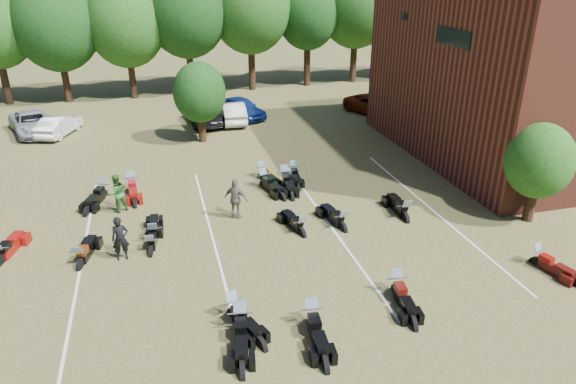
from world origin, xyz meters
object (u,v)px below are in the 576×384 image
object	(u,v)px
person_grey	(236,199)
motorcycle_3	(311,327)
person_green	(117,193)
person_black	(120,239)
car_4	(242,108)
motorcycle_7	(2,263)

from	to	relation	value
person_grey	motorcycle_3	size ratio (longest dim) A/B	0.75
person_green	person_grey	world-z (taller)	person_grey
person_black	person_grey	xyz separation A→B (m)	(4.75, 2.25, 0.05)
car_4	person_grey	world-z (taller)	person_grey
person_green	motorcycle_3	xyz separation A→B (m)	(6.01, -9.94, -0.89)
person_green	person_grey	distance (m)	5.43
person_black	motorcycle_7	world-z (taller)	person_black
person_grey	motorcycle_3	bearing A→B (deg)	131.98
person_grey	motorcycle_7	distance (m)	9.29
person_black	motorcycle_3	distance (m)	8.09
car_4	person_black	size ratio (longest dim) A/B	2.48
person_black	person_grey	bearing A→B (deg)	20.12
person_black	person_grey	world-z (taller)	person_grey
motorcycle_7	motorcycle_3	bearing A→B (deg)	162.13
car_4	person_green	size ratio (longest dim) A/B	2.40
person_grey	motorcycle_7	size ratio (longest dim) A/B	0.76
person_grey	motorcycle_3	world-z (taller)	person_grey
person_grey	motorcycle_7	bearing A→B (deg)	43.71
motorcycle_3	car_4	bearing A→B (deg)	89.90
motorcycle_3	person_black	bearing A→B (deg)	140.45
car_4	person_black	world-z (taller)	person_black
car_4	motorcycle_3	distance (m)	23.68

